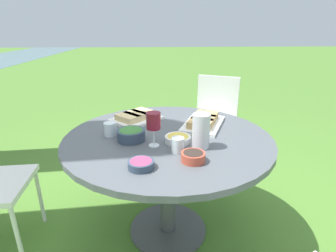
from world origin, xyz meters
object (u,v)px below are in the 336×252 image
water_pitcher (201,131)px  wine_glass (154,122)px  dining_table (168,151)px  chair_far_back (214,112)px

water_pitcher → wine_glass: (0.03, 0.26, 0.05)m
dining_table → wine_glass: wine_glass is taller
water_pitcher → chair_far_back: bearing=-16.8°
dining_table → chair_far_back: bearing=-26.9°
water_pitcher → wine_glass: wine_glass is taller
chair_far_back → wine_glass: 1.45m
chair_far_back → wine_glass: (-1.25, 0.65, 0.35)m
dining_table → chair_far_back: 1.23m
dining_table → water_pitcher: size_ratio=6.62×
wine_glass → water_pitcher: bearing=-97.0°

